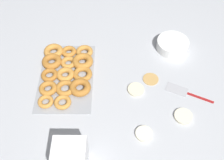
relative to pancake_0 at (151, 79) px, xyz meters
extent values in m
plane|color=#B2B5BA|center=(0.09, -0.09, 0.00)|extent=(3.00, 3.00, 0.00)
cylinder|color=tan|center=(0.00, 0.00, 0.00)|extent=(0.09, 0.09, 0.01)
cylinder|color=beige|center=(0.24, 0.14, 0.00)|extent=(0.09, 0.09, 0.01)
cylinder|color=silver|center=(0.34, -0.06, 0.00)|extent=(0.08, 0.08, 0.01)
cylinder|color=beige|center=(0.07, -0.09, 0.00)|extent=(0.09, 0.09, 0.01)
cube|color=#93969B|center=(-0.01, -0.47, 0.00)|extent=(0.48, 0.30, 0.01)
torus|color=#C68438|center=(-0.19, -0.56, 0.02)|extent=(0.11, 0.11, 0.04)
torus|color=#AD6B28|center=(-0.11, -0.56, 0.02)|extent=(0.11, 0.11, 0.04)
torus|color=#AD6B28|center=(-0.01, -0.56, 0.01)|extent=(0.09, 0.09, 0.03)
torus|color=#B7752D|center=(0.08, -0.55, 0.02)|extent=(0.10, 0.10, 0.03)
torus|color=#C68438|center=(0.16, -0.55, 0.01)|extent=(0.08, 0.08, 0.02)
torus|color=#B7752D|center=(-0.19, -0.47, 0.01)|extent=(0.09, 0.09, 0.03)
torus|color=#C68438|center=(-0.10, -0.46, 0.01)|extent=(0.09, 0.09, 0.03)
torus|color=#C68438|center=(-0.01, -0.47, 0.02)|extent=(0.10, 0.10, 0.03)
torus|color=#B7752D|center=(0.08, -0.46, 0.02)|extent=(0.10, 0.10, 0.03)
torus|color=#C68438|center=(0.17, -0.46, 0.01)|extent=(0.09, 0.09, 0.02)
torus|color=#C68438|center=(-0.19, -0.38, 0.02)|extent=(0.10, 0.10, 0.03)
torus|color=#B7752D|center=(-0.11, -0.38, 0.02)|extent=(0.12, 0.12, 0.04)
torus|color=#B7752D|center=(-0.02, -0.38, 0.02)|extent=(0.11, 0.11, 0.03)
torus|color=#AD6B28|center=(0.08, -0.38, 0.02)|extent=(0.12, 0.12, 0.04)
cylinder|color=white|center=(-0.24, 0.15, 0.02)|extent=(0.19, 0.19, 0.06)
cube|color=white|center=(0.49, -0.39, 0.06)|extent=(0.14, 0.14, 0.03)
cube|color=white|center=(0.49, -0.39, 0.09)|extent=(0.14, 0.14, 0.03)
cube|color=white|center=(0.49, -0.39, 0.12)|extent=(0.14, 0.14, 0.03)
cube|color=white|center=(0.49, -0.39, 0.14)|extent=(0.14, 0.14, 0.03)
cube|color=maroon|center=(0.12, 0.25, 0.00)|extent=(0.07, 0.13, 0.01)
cube|color=#A8A8AD|center=(0.07, 0.13, 0.00)|extent=(0.10, 0.13, 0.01)
camera|label=1|loc=(0.96, -0.21, 1.21)|focal=45.00mm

